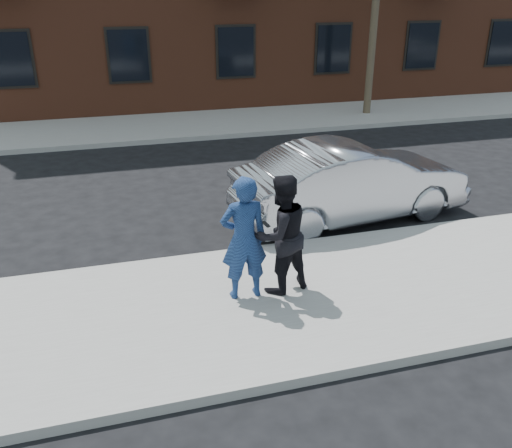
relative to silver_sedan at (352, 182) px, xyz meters
name	(u,v)px	position (x,y,z in m)	size (l,w,h in m)	color
ground	(417,278)	(0.04, -2.63, -0.80)	(100.00, 100.00, 0.00)	black
near_sidewalk	(426,281)	(0.04, -2.88, -0.72)	(50.00, 3.50, 0.15)	gray
near_curb	(375,235)	(0.04, -1.08, -0.72)	(50.00, 0.10, 0.15)	#999691
far_sidewalk	(246,121)	(0.04, 8.62, -0.72)	(50.00, 3.50, 0.15)	gray
far_curb	(260,134)	(0.04, 6.82, -0.72)	(50.00, 0.10, 0.15)	#999691
silver_sedan	(352,182)	(0.00, 0.00, 0.00)	(1.69, 4.85, 1.60)	#999BA3
man_hoodie	(244,239)	(-2.95, -2.61, 0.31)	(0.71, 0.52, 1.92)	navy
man_peacoat	(281,234)	(-2.37, -2.57, 0.28)	(1.07, 0.93, 1.87)	black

